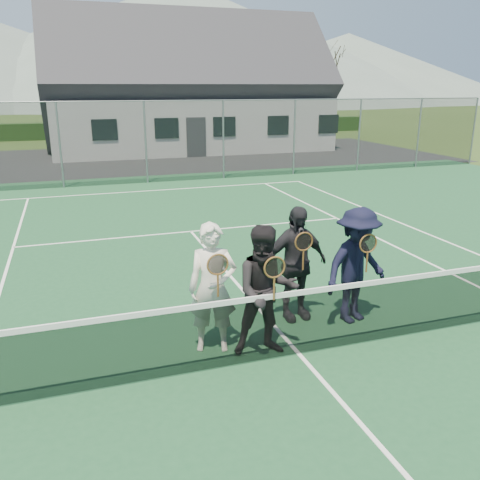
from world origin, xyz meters
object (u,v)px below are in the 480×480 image
Objects in this scene: tennis_net at (300,320)px; player_a at (213,288)px; player_b at (266,291)px; clubhouse at (187,77)px; player_c at (295,263)px; player_d at (356,265)px.

player_a is (-1.06, 0.53, 0.38)m from tennis_net.
tennis_net is 0.60m from player_b.
clubhouse is 8.67× the size of player_c.
tennis_net is 6.49× the size of player_a.
player_d is (0.84, -0.38, -0.00)m from player_c.
player_d is (1.25, 0.71, 0.38)m from tennis_net.
player_b is (-0.41, 0.21, 0.38)m from tennis_net.
player_a is 1.00× the size of player_b.
player_b is 1.74m from player_d.
player_a is at bearing -159.32° from player_c.
player_a is 0.72m from player_b.
player_a is 1.00× the size of player_c.
player_b is at bearing -26.81° from player_a.
player_a is 2.32m from player_d.
clubhouse is (4.00, 24.00, 3.45)m from tennis_net.
tennis_net is 6.49× the size of player_b.
player_d reaches higher than tennis_net.
clubhouse is at bearing 81.09° from player_c.
player_c is 1.00× the size of player_d.
player_b is (0.65, -0.33, -0.00)m from player_a.
clubhouse is 8.67× the size of player_d.
player_c is at bearing -98.91° from clubhouse.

